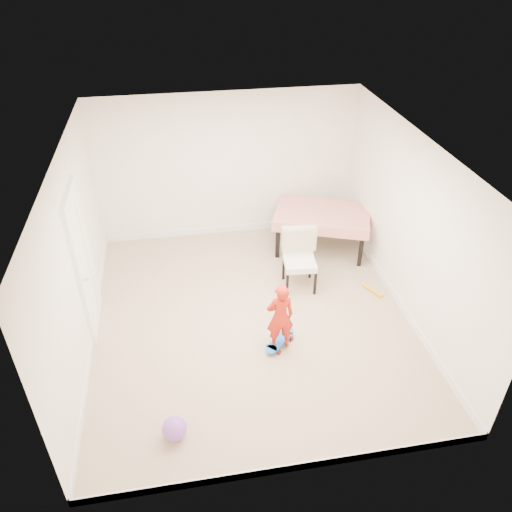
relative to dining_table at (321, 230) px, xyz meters
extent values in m
plane|color=tan|center=(-1.50, -1.64, -0.37)|extent=(5.00, 5.00, 0.00)
cube|color=silver|center=(-1.50, -1.64, 2.21)|extent=(4.50, 5.00, 0.04)
cube|color=white|center=(-1.50, 0.84, 0.93)|extent=(4.50, 0.04, 2.60)
cube|color=white|center=(-1.50, -4.12, 0.93)|extent=(4.50, 0.04, 2.60)
cube|color=white|center=(-3.73, -1.64, 0.93)|extent=(0.04, 5.00, 2.60)
cube|color=white|center=(0.73, -1.64, 0.93)|extent=(0.04, 5.00, 2.60)
cube|color=white|center=(-3.72, -1.34, 0.65)|extent=(0.11, 0.94, 2.11)
cube|color=white|center=(-1.50, 0.85, -0.31)|extent=(4.50, 0.02, 0.12)
cube|color=white|center=(-1.50, -4.13, -0.31)|extent=(4.50, 0.02, 0.12)
cube|color=white|center=(-3.74, -1.64, -0.31)|extent=(0.02, 5.00, 0.12)
cube|color=white|center=(0.74, -1.64, -0.31)|extent=(0.02, 5.00, 0.12)
imported|color=red|center=(-1.23, -2.30, 0.14)|extent=(0.38, 0.26, 1.02)
sphere|color=#9454C9|center=(-2.68, -3.49, -0.23)|extent=(0.28, 0.28, 0.28)
cylinder|color=gold|center=(0.47, -1.35, -0.34)|extent=(0.23, 0.39, 0.06)
camera|label=1|loc=(-2.39, -7.12, 4.47)|focal=35.00mm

